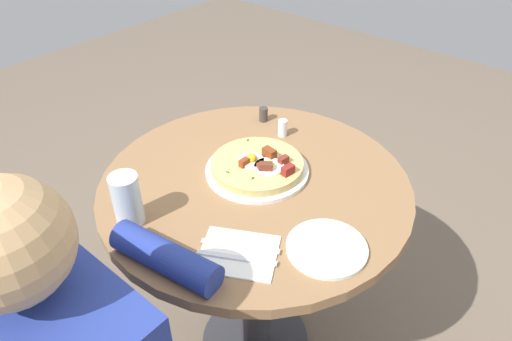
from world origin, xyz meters
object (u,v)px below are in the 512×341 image
at_px(salt_shaker, 283,128).
at_px(pepper_shaker, 263,114).
at_px(breakfast_pizza, 258,165).
at_px(pizza_plate, 257,170).
at_px(bread_plate, 327,248).
at_px(knife, 240,246).
at_px(dining_table, 255,228).
at_px(fork, 236,258).
at_px(water_glass, 127,200).

relative_size(salt_shaker, pepper_shaker, 1.16).
distance_m(breakfast_pizza, salt_shaker, 0.20).
height_order(pizza_plate, bread_plate, pizza_plate).
height_order(bread_plate, knife, bread_plate).
bearing_deg(knife, dining_table, 93.87).
relative_size(knife, salt_shaker, 3.40).
xyz_separation_m(fork, knife, (-0.02, 0.03, 0.00)).
distance_m(bread_plate, water_glass, 0.47).
distance_m(breakfast_pizza, bread_plate, 0.33).
height_order(knife, water_glass, water_glass).
bearing_deg(dining_table, pepper_shaker, 125.62).
distance_m(dining_table, water_glass, 0.41).
xyz_separation_m(dining_table, bread_plate, (0.29, -0.09, 0.18)).
height_order(pizza_plate, pepper_shaker, pepper_shaker).
bearing_deg(bread_plate, knife, -140.78).
distance_m(pizza_plate, salt_shaker, 0.20).
distance_m(fork, water_glass, 0.29).
bearing_deg(water_glass, fork, 14.38).
relative_size(breakfast_pizza, salt_shaker, 4.76).
distance_m(bread_plate, knife, 0.19).
bearing_deg(bread_plate, pizza_plate, 158.37).
xyz_separation_m(knife, salt_shaker, (-0.22, 0.44, 0.02)).
relative_size(fork, water_glass, 1.36).
relative_size(dining_table, knife, 4.62).
bearing_deg(bread_plate, breakfast_pizza, 158.16).
bearing_deg(water_glass, bread_plate, 28.78).
height_order(bread_plate, fork, bread_plate).
xyz_separation_m(pizza_plate, bread_plate, (0.31, -0.12, -0.00)).
xyz_separation_m(fork, salt_shaker, (-0.24, 0.47, 0.02)).
xyz_separation_m(knife, water_glass, (-0.26, -0.10, 0.06)).
relative_size(fork, knife, 1.00).
distance_m(breakfast_pizza, water_glass, 0.37).
height_order(bread_plate, salt_shaker, salt_shaker).
bearing_deg(breakfast_pizza, salt_shaker, 108.82).
bearing_deg(knife, bread_plate, 10.19).
height_order(water_glass, salt_shaker, water_glass).
distance_m(bread_plate, salt_shaker, 0.49).
height_order(knife, salt_shaker, salt_shaker).
bearing_deg(pizza_plate, fork, -57.62).
bearing_deg(salt_shaker, knife, -63.29).
relative_size(breakfast_pizza, water_glass, 1.90).
bearing_deg(breakfast_pizza, dining_table, -61.45).
relative_size(breakfast_pizza, bread_plate, 1.37).
bearing_deg(bread_plate, salt_shaker, 139.59).
xyz_separation_m(dining_table, breakfast_pizza, (-0.02, 0.04, 0.20)).
bearing_deg(water_glass, pepper_shaker, 96.21).
bearing_deg(breakfast_pizza, water_glass, -106.84).
height_order(knife, pepper_shaker, pepper_shaker).
xyz_separation_m(dining_table, salt_shaker, (-0.09, 0.23, 0.20)).
bearing_deg(dining_table, knife, -57.11).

